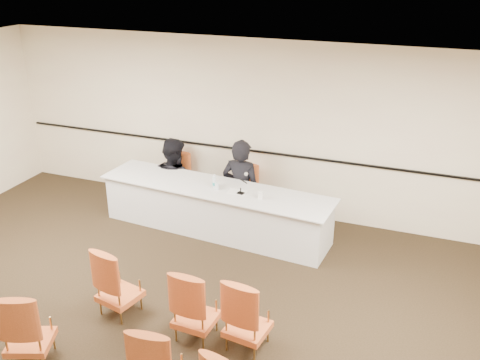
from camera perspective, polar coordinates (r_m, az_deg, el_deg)
name	(u,v)px	position (r m, az deg, el deg)	size (l,w,h in m)	color
floor	(160,354)	(6.53, -8.49, -17.85)	(10.00, 10.00, 0.00)	black
ceiling	(142,99)	(5.11, -10.46, 8.52)	(10.00, 10.00, 0.00)	white
wall_back	(270,130)	(9.05, 3.24, 5.38)	(10.00, 0.04, 3.00)	beige
wall_rail	(269,153)	(9.14, 3.10, 2.92)	(9.80, 0.04, 0.03)	black
panel_table	(215,209)	(8.74, -2.65, -3.11)	(3.90, 0.90, 0.78)	silver
panelist_main	(241,192)	(9.08, 0.12, -1.28)	(0.68, 0.45, 1.87)	black
panelist_main_chair	(241,193)	(9.09, 0.12, -1.43)	(0.50, 0.50, 0.95)	#AE4A1F
panelist_second	(175,185)	(9.73, -6.99, -0.57)	(0.87, 0.68, 1.79)	black
panelist_second_chair	(174,180)	(9.69, -7.02, 0.00)	(0.50, 0.50, 0.95)	#AE4A1F
papers	(237,192)	(8.40, -0.30, -1.28)	(0.30, 0.22, 0.00)	white
microphone	(241,185)	(8.27, 0.07, -0.50)	(0.11, 0.22, 0.31)	black
water_bottle	(214,181)	(8.53, -2.74, -0.10)	(0.07, 0.07, 0.22)	teal
drinking_glass	(217,187)	(8.47, -2.49, -0.72)	(0.06, 0.06, 0.10)	white
coffee_cup	(260,195)	(8.15, 2.17, -1.64)	(0.08, 0.08, 0.12)	white
aud_chair_front_left	(119,280)	(6.96, -12.83, -10.40)	(0.50, 0.50, 0.95)	#AE4A1F
aud_chair_front_mid	(196,303)	(6.43, -4.76, -12.94)	(0.50, 0.50, 0.95)	#AE4A1F
aud_chair_front_right	(248,313)	(6.27, 0.83, -13.96)	(0.50, 0.50, 0.95)	#AE4A1F
aud_chair_back_left	(28,325)	(6.52, -21.70, -14.21)	(0.50, 0.50, 0.95)	#AE4A1F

